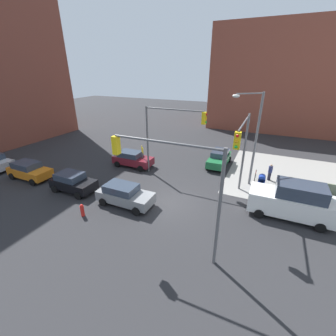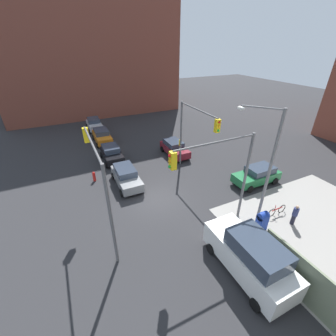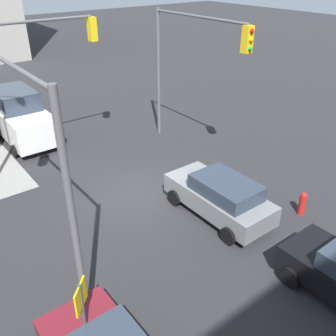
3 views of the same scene
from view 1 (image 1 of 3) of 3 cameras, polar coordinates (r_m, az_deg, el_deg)
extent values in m
plane|color=#28282B|center=(17.81, 0.77, -8.72)|extent=(120.00, 120.00, 0.00)
cube|color=gray|center=(24.87, 29.30, -2.09)|extent=(12.00, 12.00, 0.01)
cube|color=brown|center=(48.13, 33.21, 18.42)|extent=(32.00, 18.00, 16.24)
cylinder|color=#59595B|center=(22.01, -5.22, 6.97)|extent=(0.18, 0.18, 6.50)
cylinder|color=#59595B|center=(20.11, 1.48, 14.63)|extent=(5.47, 0.12, 0.12)
cube|color=yellow|center=(19.32, 9.13, 12.37)|extent=(0.32, 0.36, 1.00)
sphere|color=red|center=(19.21, 9.72, 13.25)|extent=(0.18, 0.18, 0.18)
sphere|color=orange|center=(19.27, 9.65, 12.31)|extent=(0.18, 0.18, 0.18)
sphere|color=green|center=(19.33, 9.59, 11.38)|extent=(0.18, 0.18, 0.18)
cylinder|color=#59595B|center=(11.31, 12.81, -10.80)|extent=(0.18, 0.18, 6.50)
cylinder|color=#59595B|center=(10.74, -0.83, 6.55)|extent=(5.75, 0.12, 0.12)
cube|color=yellow|center=(12.36, -13.03, 5.67)|extent=(0.32, 0.36, 1.00)
sphere|color=red|center=(12.37, -13.84, 7.17)|extent=(0.18, 0.18, 0.18)
sphere|color=orange|center=(12.46, -13.70, 5.76)|extent=(0.18, 0.18, 0.18)
sphere|color=green|center=(12.56, -13.56, 4.37)|extent=(0.18, 0.18, 0.18)
cylinder|color=#59595B|center=(19.39, 18.69, 3.46)|extent=(0.18, 0.18, 6.50)
cylinder|color=#59595B|center=(15.94, 18.90, 11.00)|extent=(0.12, 5.44, 0.12)
cube|color=yellow|center=(13.44, 17.17, 6.67)|extent=(0.36, 0.32, 1.00)
sphere|color=red|center=(13.18, 17.22, 7.80)|extent=(0.18, 0.18, 0.18)
sphere|color=orange|center=(13.27, 17.05, 6.47)|extent=(0.18, 0.18, 0.18)
sphere|color=green|center=(13.36, 16.89, 5.16)|extent=(0.18, 0.18, 0.18)
cylinder|color=slate|center=(20.36, 21.38, 6.25)|extent=(0.20, 0.20, 8.00)
cylinder|color=slate|center=(18.94, 20.15, 17.36)|extent=(1.88, 1.65, 0.10)
ellipsoid|color=silver|center=(18.28, 16.89, 17.10)|extent=(0.56, 0.36, 0.24)
cylinder|color=#4C4C4C|center=(23.44, -6.46, 2.68)|extent=(0.08, 0.08, 2.40)
cube|color=yellow|center=(23.15, -6.56, 4.64)|extent=(0.48, 0.48, 0.64)
cube|color=navy|center=(20.81, 22.53, -3.80)|extent=(0.56, 0.64, 1.15)
cylinder|color=navy|center=(20.57, 22.77, -2.38)|extent=(0.56, 0.64, 0.56)
cylinder|color=red|center=(17.23, -20.92, -10.15)|extent=(0.26, 0.26, 0.80)
sphere|color=red|center=(17.01, -21.12, -8.96)|extent=(0.24, 0.24, 0.24)
cube|color=#1E6638|center=(24.71, 12.84, 2.09)|extent=(1.80, 4.30, 0.75)
cube|color=#2D3847|center=(24.80, 13.14, 3.75)|extent=(1.58, 2.41, 0.55)
cylinder|color=black|center=(23.37, 14.11, -0.31)|extent=(0.22, 0.64, 0.64)
cylinder|color=black|center=(23.70, 9.86, 0.42)|extent=(0.22, 0.64, 0.64)
cylinder|color=black|center=(26.05, 15.39, 2.07)|extent=(0.22, 0.64, 0.64)
cylinder|color=black|center=(26.35, 11.56, 2.70)|extent=(0.22, 0.64, 0.64)
cube|color=orange|center=(24.91, -31.61, -0.83)|extent=(4.23, 1.80, 0.75)
cube|color=#2D3847|center=(24.95, -32.37, 0.67)|extent=(2.37, 1.58, 0.55)
cylinder|color=black|center=(24.38, -27.81, -1.44)|extent=(0.64, 0.22, 0.64)
cylinder|color=black|center=(23.47, -31.14, -3.10)|extent=(0.64, 0.22, 0.64)
cylinder|color=black|center=(26.63, -31.69, -0.29)|extent=(0.64, 0.22, 0.64)
cylinder|color=black|center=(25.79, -34.86, -1.76)|extent=(0.64, 0.22, 0.64)
cylinder|color=black|center=(28.68, -34.74, 0.54)|extent=(0.64, 0.22, 0.64)
cube|color=maroon|center=(24.25, -8.84, 1.99)|extent=(4.22, 1.80, 0.75)
cube|color=#2D3847|center=(24.20, -9.61, 3.54)|extent=(2.37, 1.58, 0.55)
cylinder|color=black|center=(24.39, -4.81, 1.38)|extent=(0.64, 0.22, 0.64)
cylinder|color=black|center=(22.97, -6.98, -0.17)|extent=(0.64, 0.22, 0.64)
cylinder|color=black|center=(25.84, -10.39, 2.37)|extent=(0.64, 0.22, 0.64)
cylinder|color=black|center=(24.50, -12.75, 0.96)|extent=(0.64, 0.22, 0.64)
cube|color=slate|center=(17.52, -10.71, -7.10)|extent=(4.33, 1.80, 0.75)
cube|color=#2D3847|center=(17.39, -11.81, -5.00)|extent=(2.42, 1.58, 0.55)
cylinder|color=black|center=(17.66, -4.98, -7.90)|extent=(0.64, 0.22, 0.64)
cylinder|color=black|center=(16.38, -8.10, -10.85)|extent=(0.64, 0.22, 0.64)
cylinder|color=black|center=(19.11, -12.74, -5.81)|extent=(0.64, 0.22, 0.64)
cylinder|color=black|center=(17.94, -16.17, -8.32)|extent=(0.64, 0.22, 0.64)
cube|color=black|center=(20.65, -22.83, -3.69)|extent=(3.83, 1.80, 0.75)
cube|color=#2D3847|center=(20.60, -23.70, -1.90)|extent=(2.14, 1.58, 0.55)
cylinder|color=black|center=(20.50, -18.36, -4.37)|extent=(0.64, 0.22, 0.64)
cylinder|color=black|center=(19.42, -21.87, -6.56)|extent=(0.64, 0.22, 0.64)
cylinder|color=black|center=(22.24, -23.36, -2.90)|extent=(0.64, 0.22, 0.64)
cylinder|color=black|center=(21.25, -26.83, -4.82)|extent=(0.64, 0.22, 0.64)
cube|color=white|center=(17.89, 28.55, -7.97)|extent=(5.40, 2.10, 1.40)
cube|color=#2D3847|center=(17.43, 30.68, -4.94)|extent=(3.02, 1.85, 0.90)
cylinder|color=black|center=(17.21, 22.10, -10.71)|extent=(0.64, 0.22, 0.64)
cylinder|color=black|center=(19.02, 22.55, -7.35)|extent=(0.64, 0.22, 0.64)
cylinder|color=black|center=(17.67, 34.21, -12.46)|extent=(0.64, 0.22, 0.64)
cylinder|color=black|center=(19.44, 33.43, -9.01)|extent=(0.64, 0.22, 0.64)
cylinder|color=navy|center=(22.81, 24.60, -0.33)|extent=(0.36, 0.36, 0.62)
sphere|color=tan|center=(22.66, 24.78, 0.62)|extent=(0.21, 0.21, 0.21)
cylinder|color=#1E1E2D|center=(23.08, 24.31, -1.92)|extent=(0.28, 0.28, 0.78)
torus|color=black|center=(23.39, 21.42, -1.25)|extent=(0.05, 0.71, 0.71)
torus|color=black|center=(22.44, 21.20, -2.28)|extent=(0.05, 0.71, 0.71)
cube|color=maroon|center=(22.84, 21.37, -1.34)|extent=(0.04, 1.04, 0.08)
cylinder|color=maroon|center=(22.49, 21.40, -1.07)|extent=(0.04, 0.04, 0.40)
camera|label=2|loc=(11.34, 73.21, 16.74)|focal=24.00mm
camera|label=3|loc=(26.90, -16.18, 20.58)|focal=40.00mm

